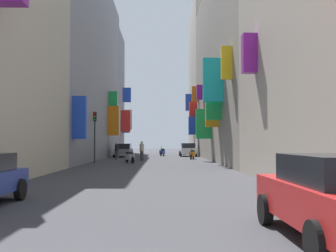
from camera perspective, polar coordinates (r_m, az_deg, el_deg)
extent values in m
plane|color=#38383D|center=(32.44, -2.26, -5.16)|extent=(140.00, 140.00, 0.00)
cube|color=gray|center=(41.29, -13.29, 8.45)|extent=(6.00, 28.97, 18.55)
cube|color=orange|center=(43.79, -7.69, 0.74)|extent=(1.19, 0.65, 3.16)
cube|color=green|center=(44.39, -7.77, 3.75)|extent=(0.95, 0.44, 1.75)
cube|color=blue|center=(26.70, -12.38, 1.16)|extent=(0.89, 0.53, 2.77)
cube|color=gray|center=(59.42, -9.42, 4.49)|extent=(6.00, 8.07, 17.23)
cube|color=white|center=(61.60, -5.70, 0.89)|extent=(1.25, 0.50, 3.04)
cube|color=red|center=(57.63, -5.99, 0.69)|extent=(1.33, 0.54, 3.08)
cube|color=black|center=(60.98, -5.96, 1.02)|extent=(0.80, 0.42, 1.83)
cube|color=blue|center=(60.07, -5.95, -0.16)|extent=(1.00, 0.63, 1.69)
cube|color=blue|center=(60.48, -5.83, 4.39)|extent=(1.20, 0.40, 2.16)
cube|color=purple|center=(18.75, 11.41, 10.00)|extent=(0.63, 0.57, 1.75)
cube|color=gray|center=(29.61, 13.52, 10.83)|extent=(6.00, 12.02, 16.62)
cube|color=yellow|center=(24.88, 8.27, 8.82)|extent=(0.65, 0.36, 2.01)
cube|color=#19B2BF|center=(28.18, 6.37, 6.50)|extent=(1.40, 0.36, 3.03)
cube|color=green|center=(28.84, 6.46, 3.19)|extent=(1.10, 0.43, 2.35)
cube|color=orange|center=(30.33, 6.21, 2.23)|extent=(0.97, 0.38, 2.48)
cube|color=gray|center=(42.68, 8.93, 6.93)|extent=(6.00, 15.15, 16.89)
cube|color=red|center=(48.56, 3.55, 2.16)|extent=(0.92, 0.65, 2.15)
cube|color=blue|center=(47.54, 3.56, 0.05)|extent=(1.06, 0.49, 2.12)
cube|color=purple|center=(41.11, 4.55, 4.77)|extent=(0.68, 0.61, 1.48)
cube|color=green|center=(34.75, 5.03, 0.30)|extent=(1.29, 0.56, 2.54)
cube|color=orange|center=(46.70, 3.85, 4.54)|extent=(0.75, 0.38, 1.76)
cube|color=#B2A899|center=(56.87, 6.45, 6.47)|extent=(6.00, 13.31, 20.55)
cube|color=#19B2BF|center=(53.40, 3.30, -0.44)|extent=(0.62, 0.62, 1.41)
cube|color=blue|center=(53.69, 3.05, 3.34)|extent=(1.06, 0.61, 2.23)
cylinder|color=black|center=(12.09, -20.14, -8.41)|extent=(0.18, 0.60, 0.60)
cylinder|color=black|center=(8.29, 13.55, -11.38)|extent=(0.18, 0.60, 0.60)
cylinder|color=black|center=(5.82, 20.28, -15.22)|extent=(0.18, 0.60, 0.60)
cube|color=white|center=(46.75, 2.82, -3.52)|extent=(1.74, 4.25, 0.65)
cube|color=black|center=(46.53, 2.84, -2.78)|extent=(1.53, 2.38, 0.55)
cylinder|color=black|center=(48.10, 1.68, -3.87)|extent=(0.18, 0.60, 0.60)
cylinder|color=black|center=(48.22, 3.75, -3.86)|extent=(0.18, 0.60, 0.60)
cylinder|color=black|center=(45.31, 1.84, -3.97)|extent=(0.18, 0.60, 0.60)
cylinder|color=black|center=(45.42, 4.04, -3.96)|extent=(0.18, 0.60, 0.60)
cube|color=slate|center=(44.86, -6.31, -3.61)|extent=(1.75, 4.40, 0.57)
cube|color=black|center=(45.07, -6.28, -2.86)|extent=(1.54, 2.46, 0.59)
cylinder|color=black|center=(43.35, -5.34, -4.04)|extent=(0.18, 0.60, 0.60)
cylinder|color=black|center=(43.51, -7.65, -4.02)|extent=(0.18, 0.60, 0.60)
cylinder|color=black|center=(46.24, -5.06, -3.93)|extent=(0.18, 0.60, 0.60)
cylinder|color=black|center=(46.40, -7.23, -3.91)|extent=(0.18, 0.60, 0.60)
cube|color=#ADADB2|center=(31.80, -5.42, -4.37)|extent=(0.85, 1.23, 0.45)
cube|color=black|center=(31.99, -5.54, -3.81)|extent=(0.51, 0.64, 0.16)
cylinder|color=#4C4C51|center=(31.25, -5.09, -3.81)|extent=(0.16, 0.28, 0.68)
cylinder|color=black|center=(31.13, -5.00, -4.83)|extent=(0.28, 0.48, 0.48)
cylinder|color=black|center=(32.49, -5.82, -4.72)|extent=(0.28, 0.48, 0.48)
cube|color=#287F3D|center=(52.71, 2.39, -3.56)|extent=(0.69, 1.18, 0.45)
cube|color=black|center=(52.90, 2.43, -3.22)|extent=(0.44, 0.62, 0.16)
cylinder|color=#4C4C51|center=(52.16, 2.28, -3.21)|extent=(0.12, 0.28, 0.68)
cylinder|color=black|center=(52.03, 2.25, -3.82)|extent=(0.21, 0.49, 0.48)
cylinder|color=black|center=(53.39, 2.53, -3.78)|extent=(0.21, 0.49, 0.48)
cube|color=orange|center=(38.79, 3.43, -4.00)|extent=(0.71, 1.28, 0.45)
cube|color=black|center=(39.00, 3.48, -3.54)|extent=(0.44, 0.62, 0.16)
cylinder|color=#4C4C51|center=(38.18, 3.29, -3.54)|extent=(0.12, 0.28, 0.68)
cylinder|color=black|center=(38.05, 3.26, -4.37)|extent=(0.21, 0.49, 0.48)
cylinder|color=black|center=(39.54, 3.61, -4.30)|extent=(0.21, 0.49, 0.48)
cube|color=#2D4CAD|center=(47.73, -0.81, -3.69)|extent=(0.69, 1.15, 0.45)
cube|color=black|center=(47.92, -0.75, -3.32)|extent=(0.45, 0.62, 0.16)
cylinder|color=#4C4C51|center=(47.21, -0.97, -3.31)|extent=(0.13, 0.28, 0.68)
cylinder|color=black|center=(47.09, -1.01, -3.98)|extent=(0.22, 0.49, 0.48)
cylinder|color=black|center=(48.39, -0.62, -3.94)|extent=(0.22, 0.49, 0.48)
cylinder|color=#3B3B3B|center=(35.91, -3.73, -4.22)|extent=(0.42, 0.42, 0.83)
cylinder|color=#B2AD9E|center=(35.90, -3.73, -3.03)|extent=(0.50, 0.50, 0.66)
sphere|color=tan|center=(35.89, -3.72, -2.33)|extent=(0.22, 0.22, 0.22)
cylinder|color=#3C3C3C|center=(38.51, -7.26, -4.11)|extent=(0.43, 0.43, 0.79)
cylinder|color=black|center=(38.50, -7.26, -3.06)|extent=(0.51, 0.51, 0.62)
sphere|color=tan|center=(38.49, -7.25, -2.44)|extent=(0.21, 0.21, 0.21)
cylinder|color=#2D2D2D|center=(32.72, -10.33, -2.21)|extent=(0.12, 0.12, 3.29)
cube|color=black|center=(32.79, -10.31, 1.32)|extent=(0.26, 0.26, 0.75)
sphere|color=red|center=(32.66, -10.35, 1.77)|extent=(0.14, 0.14, 0.14)
sphere|color=orange|center=(32.65, -10.35, 1.34)|extent=(0.14, 0.14, 0.14)
sphere|color=green|center=(32.63, -10.35, 0.90)|extent=(0.14, 0.14, 0.14)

